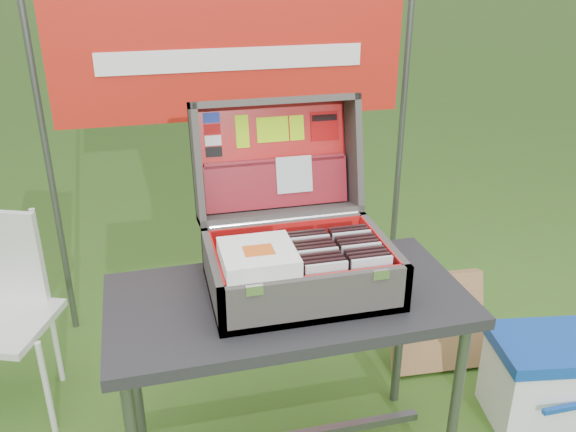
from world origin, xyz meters
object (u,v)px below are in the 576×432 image
object	(u,v)px
suitcase	(296,206)
cardboard_box	(437,322)
cooler	(544,380)
table	(288,385)

from	to	relation	value
suitcase	cardboard_box	world-z (taller)	suitcase
suitcase	cooler	size ratio (longest dim) A/B	1.39
cooler	suitcase	bearing A→B (deg)	-176.63
cooler	cardboard_box	xyz separation A→B (m)	(-0.26, 0.43, 0.03)
table	cardboard_box	world-z (taller)	table
cardboard_box	suitcase	bearing A→B (deg)	-152.18
suitcase	cooler	world-z (taller)	suitcase
suitcase	cardboard_box	distance (m)	1.13
table	cardboard_box	distance (m)	0.91
cooler	cardboard_box	world-z (taller)	cardboard_box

